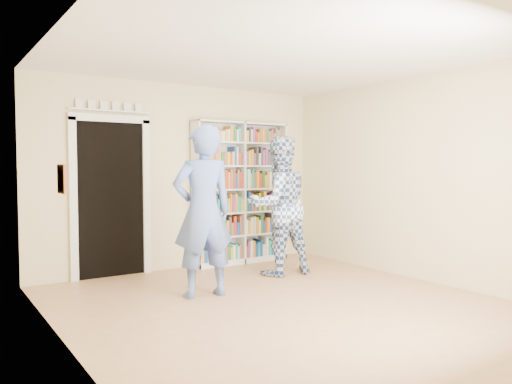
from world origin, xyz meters
The scene contains 11 objects.
floor centered at (0.00, 0.00, 0.00)m, with size 5.00×5.00×0.00m, color #A1724D.
ceiling centered at (0.00, 0.00, 2.70)m, with size 5.00×5.00×0.00m, color white.
wall_back centered at (0.00, 2.50, 1.35)m, with size 4.50×4.50×0.00m, color beige.
wall_left centered at (-2.25, 0.00, 1.35)m, with size 5.00×5.00×0.00m, color beige.
wall_right centered at (2.25, 0.00, 1.35)m, with size 5.00×5.00×0.00m, color beige.
bookshelf centered at (0.88, 2.34, 1.10)m, with size 1.59×0.30×2.18m.
doorway centered at (-1.10, 2.48, 1.18)m, with size 1.10×0.08×2.43m.
wall_art centered at (-2.23, 0.20, 1.40)m, with size 0.03×0.25×0.25m, color brown.
man_blue centered at (-0.54, 0.86, 0.99)m, with size 0.72×0.47×1.98m, color #5471BB.
man_plaid centered at (0.88, 1.33, 0.96)m, with size 0.93×0.73×1.92m, color navy.
paper_sheet centered at (0.99, 1.10, 0.92)m, with size 0.19×0.01×0.27m, color white.
Camera 1 is at (-3.21, -4.23, 1.51)m, focal length 35.00 mm.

